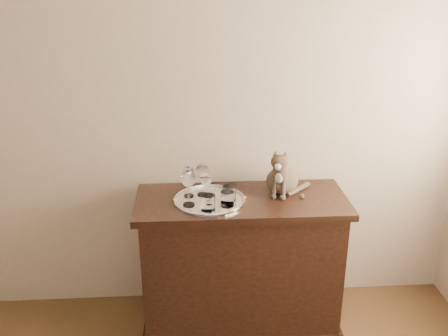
{
  "coord_description": "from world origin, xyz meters",
  "views": [
    {
      "loc": [
        0.33,
        -0.61,
        2.04
      ],
      "look_at": [
        0.5,
        1.95,
        1.03
      ],
      "focal_mm": 40.0,
      "sensor_mm": 36.0,
      "label": 1
    }
  ],
  "objects_px": {
    "wine_glass_c": "(188,188)",
    "tumbler_a": "(227,199)",
    "tray": "(209,201)",
    "cat": "(283,169)",
    "wine_glass_a": "(189,181)",
    "wine_glass_b": "(202,179)",
    "sideboard": "(241,263)",
    "tumbler_c": "(229,193)",
    "wine_glass_d": "(206,186)",
    "tumbler_b": "(208,203)"
  },
  "relations": [
    {
      "from": "wine_glass_c",
      "to": "tumbler_a",
      "type": "relative_size",
      "value": 2.43
    },
    {
      "from": "tumbler_c",
      "to": "cat",
      "type": "bearing_deg",
      "value": 20.58
    },
    {
      "from": "wine_glass_c",
      "to": "tumbler_c",
      "type": "bearing_deg",
      "value": 10.51
    },
    {
      "from": "sideboard",
      "to": "wine_glass_d",
      "type": "distance_m",
      "value": 0.56
    },
    {
      "from": "sideboard",
      "to": "tumbler_c",
      "type": "xyz_separation_m",
      "value": [
        -0.07,
        -0.04,
        0.48
      ]
    },
    {
      "from": "wine_glass_c",
      "to": "tumbler_c",
      "type": "relative_size",
      "value": 2.39
    },
    {
      "from": "tumbler_a",
      "to": "wine_glass_c",
      "type": "bearing_deg",
      "value": 172.21
    },
    {
      "from": "wine_glass_d",
      "to": "tumbler_a",
      "type": "bearing_deg",
      "value": -33.64
    },
    {
      "from": "tray",
      "to": "tumbler_c",
      "type": "height_order",
      "value": "tumbler_c"
    },
    {
      "from": "tumbler_c",
      "to": "tumbler_a",
      "type": "bearing_deg",
      "value": -103.7
    },
    {
      "from": "cat",
      "to": "sideboard",
      "type": "bearing_deg",
      "value": -140.06
    },
    {
      "from": "wine_glass_d",
      "to": "tumbler_c",
      "type": "relative_size",
      "value": 2.04
    },
    {
      "from": "cat",
      "to": "tumbler_c",
      "type": "bearing_deg",
      "value": -137.94
    },
    {
      "from": "tumbler_a",
      "to": "tumbler_c",
      "type": "distance_m",
      "value": 0.07
    },
    {
      "from": "tray",
      "to": "wine_glass_b",
      "type": "height_order",
      "value": "wine_glass_b"
    },
    {
      "from": "tumbler_a",
      "to": "tumbler_b",
      "type": "height_order",
      "value": "tumbler_b"
    },
    {
      "from": "tumbler_a",
      "to": "cat",
      "type": "relative_size",
      "value": 0.3
    },
    {
      "from": "wine_glass_c",
      "to": "tumbler_a",
      "type": "bearing_deg",
      "value": -7.79
    },
    {
      "from": "wine_glass_a",
      "to": "wine_glass_d",
      "type": "relative_size",
      "value": 1.02
    },
    {
      "from": "tumbler_a",
      "to": "wine_glass_a",
      "type": "bearing_deg",
      "value": 144.89
    },
    {
      "from": "tray",
      "to": "cat",
      "type": "bearing_deg",
      "value": 14.64
    },
    {
      "from": "wine_glass_a",
      "to": "tray",
      "type": "bearing_deg",
      "value": -31.0
    },
    {
      "from": "wine_glass_a",
      "to": "wine_glass_b",
      "type": "distance_m",
      "value": 0.08
    },
    {
      "from": "wine_glass_b",
      "to": "tumbler_a",
      "type": "bearing_deg",
      "value": -50.74
    },
    {
      "from": "tumbler_b",
      "to": "cat",
      "type": "height_order",
      "value": "cat"
    },
    {
      "from": "sideboard",
      "to": "wine_glass_c",
      "type": "xyz_separation_m",
      "value": [
        -0.3,
        -0.08,
        0.54
      ]
    },
    {
      "from": "wine_glass_c",
      "to": "cat",
      "type": "bearing_deg",
      "value": 16.51
    },
    {
      "from": "tray",
      "to": "cat",
      "type": "relative_size",
      "value": 1.39
    },
    {
      "from": "wine_glass_b",
      "to": "wine_glass_d",
      "type": "height_order",
      "value": "wine_glass_b"
    },
    {
      "from": "wine_glass_a",
      "to": "tumbler_b",
      "type": "xyz_separation_m",
      "value": [
        0.1,
        -0.19,
        -0.05
      ]
    },
    {
      "from": "tumbler_a",
      "to": "cat",
      "type": "bearing_deg",
      "value": 29.57
    },
    {
      "from": "tray",
      "to": "tumbler_c",
      "type": "relative_size",
      "value": 4.65
    },
    {
      "from": "tumbler_c",
      "to": "wine_glass_b",
      "type": "bearing_deg",
      "value": 148.92
    },
    {
      "from": "tumbler_c",
      "to": "wine_glass_d",
      "type": "bearing_deg",
      "value": 178.04
    },
    {
      "from": "sideboard",
      "to": "tumbler_b",
      "type": "relative_size",
      "value": 13.82
    },
    {
      "from": "wine_glass_d",
      "to": "tumbler_b",
      "type": "distance_m",
      "value": 0.13
    },
    {
      "from": "wine_glass_b",
      "to": "tumbler_b",
      "type": "relative_size",
      "value": 2.21
    },
    {
      "from": "wine_glass_c",
      "to": "tumbler_a",
      "type": "height_order",
      "value": "wine_glass_c"
    },
    {
      "from": "wine_glass_d",
      "to": "cat",
      "type": "bearing_deg",
      "value": 14.38
    },
    {
      "from": "wine_glass_b",
      "to": "tumbler_c",
      "type": "xyz_separation_m",
      "value": [
        0.15,
        -0.09,
        -0.05
      ]
    },
    {
      "from": "tumbler_b",
      "to": "tumbler_c",
      "type": "bearing_deg",
      "value": 43.1
    },
    {
      "from": "wine_glass_b",
      "to": "tray",
      "type": "bearing_deg",
      "value": -66.02
    },
    {
      "from": "wine_glass_d",
      "to": "tumbler_b",
      "type": "bearing_deg",
      "value": -86.44
    },
    {
      "from": "cat",
      "to": "tumbler_a",
      "type": "bearing_deg",
      "value": -128.95
    },
    {
      "from": "wine_glass_a",
      "to": "tumbler_b",
      "type": "height_order",
      "value": "wine_glass_a"
    },
    {
      "from": "wine_glass_c",
      "to": "wine_glass_a",
      "type": "bearing_deg",
      "value": 89.78
    },
    {
      "from": "tumbler_b",
      "to": "wine_glass_d",
      "type": "bearing_deg",
      "value": 93.56
    },
    {
      "from": "sideboard",
      "to": "wine_glass_a",
      "type": "relative_size",
      "value": 6.69
    },
    {
      "from": "tumbler_a",
      "to": "tumbler_c",
      "type": "relative_size",
      "value": 0.99
    },
    {
      "from": "wine_glass_a",
      "to": "wine_glass_d",
      "type": "distance_m",
      "value": 0.12
    }
  ]
}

